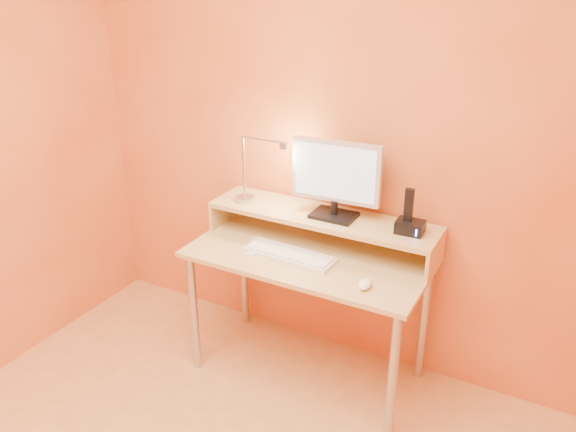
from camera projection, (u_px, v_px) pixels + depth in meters
The scene contains 25 objects.
wall_back at pixel (338, 136), 2.88m from camera, with size 3.00×0.04×2.50m, color #DD8344.
desk_leg_fl at pixel (194, 313), 3.02m from camera, with size 0.04×0.04×0.69m, color #AFB0B7.
desk_leg_fr at pixel (392, 378), 2.55m from camera, with size 0.04×0.04×0.69m, color #AFB0B7.
desk_leg_bl at pixel (244, 272), 3.42m from camera, with size 0.04×0.04×0.69m, color #AFB0B7.
desk_leg_br at pixel (424, 322), 2.95m from camera, with size 0.04×0.04×0.69m, color #AFB0B7.
desk_lower at pixel (308, 257), 2.84m from camera, with size 1.20×0.60×0.03m, color tan.
shelf_riser_left at pixel (226, 209), 3.18m from camera, with size 0.02×0.30×0.14m, color tan.
shelf_riser_right at pixel (435, 256), 2.67m from camera, with size 0.02×0.30×0.14m, color tan.
desk_shelf at pixel (322, 217), 2.90m from camera, with size 1.20×0.30×0.03m, color tan.
monitor_foot at pixel (334, 215), 2.86m from camera, with size 0.22×0.16×0.02m, color black.
monitor_neck at pixel (334, 207), 2.84m from camera, with size 0.04×0.04×0.07m, color black.
monitor_panel at pixel (336, 172), 2.77m from camera, with size 0.45×0.04×0.31m, color silver.
monitor_back at pixel (338, 170), 2.79m from camera, with size 0.41×0.01×0.26m, color black.
monitor_screen at pixel (335, 173), 2.76m from camera, with size 0.41×0.00×0.27m, color #A9BFD1.
lamp_base at pixel (245, 199), 3.05m from camera, with size 0.10×0.10×0.03m, color #AFB0B7.
lamp_post at pixel (244, 167), 2.98m from camera, with size 0.01×0.01×0.33m, color #AFB0B7.
lamp_arm at pixel (263, 140), 2.86m from camera, with size 0.01×0.01×0.24m, color #AFB0B7.
lamp_head at pixel (284, 146), 2.82m from camera, with size 0.04×0.04×0.03m, color #AFB0B7.
lamp_bulb at pixel (284, 149), 2.82m from camera, with size 0.03×0.03×0.00m, color #FFEAC6.
phone_dock at pixel (410, 227), 2.68m from camera, with size 0.13×0.10×0.06m, color black.
phone_handset at pixel (409, 205), 2.64m from camera, with size 0.04×0.03×0.16m, color black.
phone_led at pixel (416, 233), 2.62m from camera, with size 0.01×0.00×0.04m, color #346EF1.
keyboard at pixel (289, 255), 2.80m from camera, with size 0.46×0.15×0.02m, color white.
mouse at pixel (365, 284), 2.54m from camera, with size 0.06×0.10×0.03m, color white.
remote_control at pixel (254, 246), 2.89m from camera, with size 0.05×0.19×0.02m, color white.
Camera 1 is at (1.10, -1.08, 2.04)m, focal length 35.49 mm.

